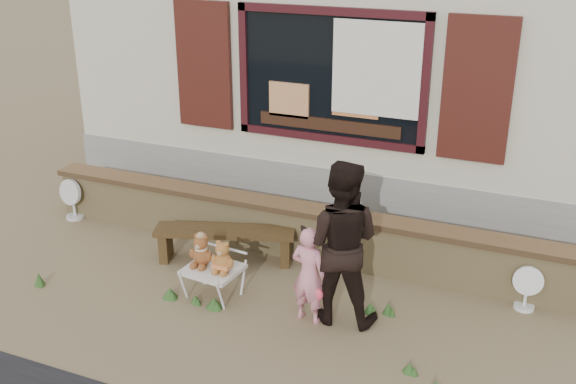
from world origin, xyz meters
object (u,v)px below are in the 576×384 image
at_px(bench, 225,238).
at_px(child, 309,275).
at_px(adult, 340,243).
at_px(folding_chair, 213,270).
at_px(teddy_bear_right, 223,256).
at_px(teddy_bear_left, 201,249).

xyz_separation_m(bench, child, (1.40, -0.81, 0.21)).
bearing_deg(adult, child, 24.27).
height_order(folding_chair, teddy_bear_right, teddy_bear_right).
bearing_deg(child, folding_chair, 6.58).
relative_size(folding_chair, adult, 0.36).
distance_m(folding_chair, child, 1.15).
xyz_separation_m(folding_chair, child, (1.13, -0.03, 0.21)).
height_order(bench, folding_chair, bench).
xyz_separation_m(teddy_bear_right, child, (0.99, -0.01, -0.01)).
relative_size(teddy_bear_right, adult, 0.21).
bearing_deg(teddy_bear_right, folding_chair, -180.00).
relative_size(bench, adult, 0.98).
bearing_deg(teddy_bear_left, folding_chair, -0.00).
relative_size(bench, child, 1.61).
distance_m(teddy_bear_right, adult, 1.31).
distance_m(teddy_bear_left, adult, 1.58).
bearing_deg(teddy_bear_right, bench, 122.59).
bearing_deg(teddy_bear_right, teddy_bear_left, -180.00).
distance_m(bench, folding_chair, 0.83).
height_order(teddy_bear_left, child, child).
bearing_deg(teddy_bear_left, bench, 104.98).
relative_size(teddy_bear_left, adult, 0.22).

